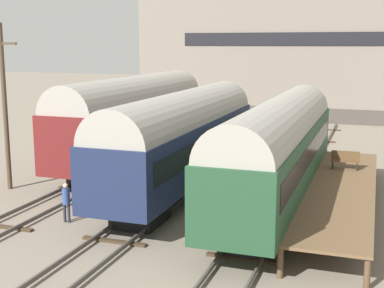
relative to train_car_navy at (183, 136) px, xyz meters
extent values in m
plane|color=slate|center=(0.00, -4.62, -2.87)|extent=(200.00, 200.00, 0.00)
cube|color=#4C4742|center=(-5.68, -4.62, -2.69)|extent=(0.08, 60.00, 0.16)
cube|color=#4C4742|center=(-4.24, -4.62, -2.69)|extent=(0.08, 60.00, 0.16)
cube|color=#3D2D1E|center=(-4.96, -7.62, -2.82)|extent=(2.60, 0.24, 0.10)
cube|color=#3D2D1E|center=(-4.96, -1.62, -2.82)|extent=(2.60, 0.24, 0.10)
cube|color=#3D2D1E|center=(-4.96, 4.38, -2.82)|extent=(2.60, 0.24, 0.10)
cube|color=#3D2D1E|center=(-4.96, 10.38, -2.82)|extent=(2.60, 0.24, 0.10)
cube|color=#3D2D1E|center=(-4.96, 16.38, -2.82)|extent=(2.60, 0.24, 0.10)
cube|color=#3D2D1E|center=(-4.96, 22.38, -2.82)|extent=(2.60, 0.24, 0.10)
cube|color=#4C4742|center=(-0.72, -4.62, -2.69)|extent=(0.08, 60.00, 0.16)
cube|color=#4C4742|center=(0.72, -4.62, -2.69)|extent=(0.08, 60.00, 0.16)
cube|color=#3D2D1E|center=(0.00, -7.62, -2.82)|extent=(2.60, 0.24, 0.10)
cube|color=#3D2D1E|center=(0.00, -1.62, -2.82)|extent=(2.60, 0.24, 0.10)
cube|color=#3D2D1E|center=(0.00, 4.38, -2.82)|extent=(2.60, 0.24, 0.10)
cube|color=#3D2D1E|center=(0.00, 10.38, -2.82)|extent=(2.60, 0.24, 0.10)
cube|color=#3D2D1E|center=(0.00, 16.38, -2.82)|extent=(2.60, 0.24, 0.10)
cube|color=#3D2D1E|center=(0.00, 22.38, -2.82)|extent=(2.60, 0.24, 0.10)
cube|color=#4C4742|center=(4.24, -4.62, -2.69)|extent=(0.08, 60.00, 0.16)
cube|color=#4C4742|center=(5.68, -4.62, -2.69)|extent=(0.08, 60.00, 0.16)
cube|color=#3D2D1E|center=(4.96, -7.62, -2.82)|extent=(2.60, 0.24, 0.10)
cube|color=#3D2D1E|center=(4.96, -1.62, -2.82)|extent=(2.60, 0.24, 0.10)
cube|color=#3D2D1E|center=(4.96, 4.38, -2.82)|extent=(2.60, 0.24, 0.10)
cube|color=#3D2D1E|center=(4.96, 10.38, -2.82)|extent=(2.60, 0.24, 0.10)
cube|color=#3D2D1E|center=(4.96, 16.38, -2.82)|extent=(2.60, 0.24, 0.10)
cube|color=#3D2D1E|center=(4.96, 22.38, -2.82)|extent=(2.60, 0.24, 0.10)
cube|color=black|center=(0.00, 5.20, -2.37)|extent=(1.80, 2.40, 1.00)
cube|color=black|center=(0.00, -5.20, -2.37)|extent=(1.80, 2.40, 1.00)
cube|color=#192342|center=(0.00, 0.00, -0.55)|extent=(3.05, 15.99, 2.63)
cube|color=black|center=(0.00, 0.00, -0.23)|extent=(3.09, 14.71, 0.95)
cylinder|color=gray|center=(0.00, 0.00, 0.77)|extent=(2.90, 15.67, 2.90)
cube|color=black|center=(4.96, 4.68, -2.37)|extent=(1.80, 2.40, 1.00)
cube|color=black|center=(4.96, -6.52, -2.37)|extent=(1.80, 2.40, 1.00)
cube|color=#1E4228|center=(4.96, -0.92, -0.55)|extent=(2.87, 17.23, 2.63)
cube|color=black|center=(4.96, -0.92, -0.23)|extent=(2.91, 15.85, 0.95)
cylinder|color=gray|center=(4.96, -0.92, 0.77)|extent=(2.73, 16.88, 2.73)
cube|color=black|center=(-4.96, 10.17, -2.37)|extent=(1.80, 2.40, 1.00)
cube|color=black|center=(-4.96, -0.41, -2.37)|extent=(1.80, 2.40, 1.00)
cube|color=#5B1919|center=(-4.96, 4.88, -0.37)|extent=(3.09, 16.27, 2.99)
cube|color=black|center=(-4.96, 4.88, -0.01)|extent=(3.13, 14.97, 1.08)
cylinder|color=gray|center=(-4.96, 4.88, 1.12)|extent=(2.94, 15.95, 2.94)
cube|color=brown|center=(7.75, -0.81, -1.80)|extent=(2.94, 15.94, 0.10)
cylinder|color=brown|center=(6.43, -8.63, -2.36)|extent=(0.20, 0.20, 1.02)
cylinder|color=brown|center=(9.07, -8.63, -2.36)|extent=(0.20, 0.20, 1.02)
cylinder|color=brown|center=(6.43, 7.01, -2.36)|extent=(0.20, 0.20, 1.02)
cylinder|color=brown|center=(9.07, 7.01, -2.36)|extent=(0.20, 0.20, 1.02)
cylinder|color=brown|center=(6.43, -0.81, -2.36)|extent=(0.20, 0.20, 1.02)
cylinder|color=brown|center=(9.07, -0.81, -2.36)|extent=(0.20, 0.20, 1.02)
cube|color=brown|center=(7.70, 2.74, -1.32)|extent=(1.40, 0.40, 0.06)
cube|color=brown|center=(7.70, 2.91, -1.06)|extent=(1.40, 0.06, 0.45)
cube|color=black|center=(7.10, 2.74, -1.55)|extent=(0.06, 0.40, 0.40)
cube|color=black|center=(8.29, 2.74, -1.55)|extent=(0.06, 0.40, 0.40)
cylinder|color=#282833|center=(-3.06, -6.15, -2.47)|extent=(0.12, 0.12, 0.80)
cylinder|color=#282833|center=(-2.86, -6.15, -2.47)|extent=(0.12, 0.12, 0.80)
cylinder|color=navy|center=(-2.96, -6.15, -1.73)|extent=(0.32, 0.32, 0.67)
sphere|color=tan|center=(-2.96, -6.15, -1.29)|extent=(0.22, 0.22, 0.22)
cylinder|color=#473828|center=(-8.63, -2.52, 1.33)|extent=(0.24, 0.24, 8.39)
cube|color=#473828|center=(-8.63, -2.52, 4.52)|extent=(1.80, 0.12, 0.12)
cube|color=#46403A|center=(2.35, 32.71, -2.15)|extent=(33.59, 12.72, 1.42)
cube|color=slate|center=(2.35, 32.71, 4.96)|extent=(33.59, 12.72, 12.81)
cube|color=black|center=(2.35, 26.30, 4.96)|extent=(23.51, 0.10, 1.20)
camera|label=1|loc=(9.02, -24.68, 4.50)|focal=50.00mm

